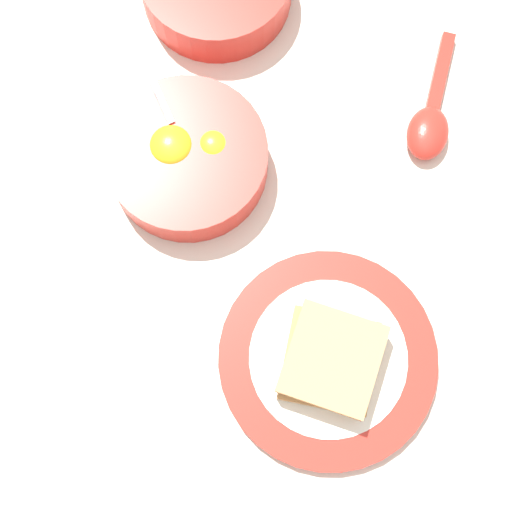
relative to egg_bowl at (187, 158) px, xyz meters
name	(u,v)px	position (x,y,z in m)	size (l,w,h in m)	color
ground_plane	(284,234)	(-0.02, -0.13, -0.03)	(3.00, 3.00, 0.00)	silver
egg_bowl	(187,158)	(0.00, 0.00, 0.00)	(0.17, 0.17, 0.07)	red
toast_plate	(328,359)	(-0.11, -0.23, -0.02)	(0.22, 0.22, 0.02)	red
toast_sandwich	(331,360)	(-0.12, -0.23, 0.01)	(0.12, 0.11, 0.04)	tan
soup_spoon	(430,122)	(0.17, -0.21, -0.01)	(0.16, 0.07, 0.03)	red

